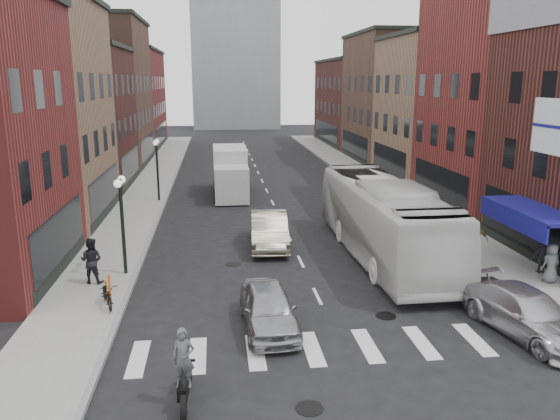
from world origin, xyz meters
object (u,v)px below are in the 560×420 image
at_px(motorcycle_rider, 184,369).
at_px(parked_bicycle, 107,294).
at_px(curb_car, 527,313).
at_px(ped_right_b, 476,240).
at_px(sedan_left_far, 269,230).
at_px(ped_left_solo, 91,260).
at_px(streetlamp_far, 157,158).
at_px(box_truck, 230,172).
at_px(sedan_left_near, 268,308).
at_px(streetlamp_near, 121,207).
at_px(transit_bus, 383,219).
at_px(billboard_sign, 560,129).
at_px(bike_rack, 108,288).
at_px(ped_right_c, 551,263).
at_px(ped_right_a, 542,254).

relative_size(motorcycle_rider, parked_bicycle, 1.24).
bearing_deg(curb_car, ped_right_b, 64.60).
bearing_deg(sedan_left_far, ped_left_solo, -145.51).
relative_size(streetlamp_far, curb_car, 0.85).
relative_size(box_truck, sedan_left_near, 1.81).
height_order(streetlamp_near, curb_car, streetlamp_near).
xyz_separation_m(transit_bus, parked_bicycle, (-11.30, -4.68, -1.18)).
xyz_separation_m(billboard_sign, sedan_left_far, (-9.74, 6.95, -5.32)).
bearing_deg(bike_rack, motorcycle_rider, -65.53).
distance_m(bike_rack, parked_bicycle, 0.65).
distance_m(ped_left_solo, ped_right_b, 16.13).
distance_m(streetlamp_near, ped_right_c, 16.97).
xyz_separation_m(motorcycle_rider, sedan_left_near, (2.46, 3.98, -0.25)).
relative_size(streetlamp_far, box_truck, 0.55).
bearing_deg(ped_left_solo, curb_car, 170.98).
bearing_deg(transit_bus, billboard_sign, -45.97).
bearing_deg(streetlamp_far, ped_left_solo, -94.22).
bearing_deg(streetlamp_far, curb_car, -57.22).
xyz_separation_m(streetlamp_near, streetlamp_far, (0.00, 14.00, 0.00)).
distance_m(bike_rack, ped_right_a, 17.12).
relative_size(sedan_left_near, parked_bicycle, 2.50).
relative_size(parked_bicycle, ped_left_solo, 0.91).
distance_m(streetlamp_far, curb_car, 24.83).
relative_size(bike_rack, ped_right_a, 0.51).
xyz_separation_m(sedan_left_near, ped_left_solo, (-6.44, 4.52, 0.35)).
bearing_deg(parked_bicycle, bike_rack, 79.32).
relative_size(sedan_left_near, ped_right_c, 2.64).
distance_m(sedan_left_near, ped_right_c, 11.51).
bearing_deg(streetlamp_near, motorcycle_rider, -73.10).
distance_m(billboard_sign, box_truck, 22.74).
xyz_separation_m(sedan_left_far, parked_bicycle, (-6.34, -6.79, -0.23)).
xyz_separation_m(sedan_left_near, parked_bicycle, (-5.44, 2.13, -0.12)).
bearing_deg(box_truck, billboard_sign, -59.98).
bearing_deg(parked_bicycle, ped_left_solo, 93.24).
distance_m(streetlamp_far, ped_right_b, 20.58).
xyz_separation_m(parked_bicycle, ped_left_solo, (-1.00, 2.39, 0.47)).
bearing_deg(transit_bus, ped_left_solo, -170.15).
relative_size(box_truck, ped_right_c, 4.79).
bearing_deg(streetlamp_far, ped_right_c, -45.76).
bearing_deg(curb_car, bike_rack, 151.11).
height_order(motorcycle_rider, parked_bicycle, motorcycle_rider).
bearing_deg(motorcycle_rider, streetlamp_near, 111.52).
distance_m(streetlamp_far, ped_left_solo, 15.11).
bearing_deg(motorcycle_rider, billboard_sign, 29.00).
height_order(sedan_left_far, ped_right_c, ped_right_c).
distance_m(box_truck, ped_right_a, 21.41).
height_order(sedan_left_near, parked_bicycle, sedan_left_near).
bearing_deg(bike_rack, box_truck, 74.97).
bearing_deg(ped_right_c, ped_right_b, -71.64).
height_order(motorcycle_rider, sedan_left_near, motorcycle_rider).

